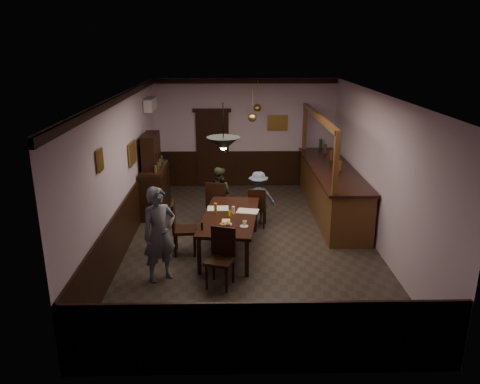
{
  "coord_description": "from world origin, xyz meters",
  "views": [
    {
      "loc": [
        -0.38,
        -8.83,
        3.95
      ],
      "look_at": [
        -0.21,
        -0.19,
        1.15
      ],
      "focal_mm": 35.0,
      "sensor_mm": 36.0,
      "label": 1
    }
  ],
  "objects_px": {
    "soda_can": "(230,214)",
    "person_seated_right": "(258,198)",
    "person_standing": "(159,234)",
    "bar_counter": "(331,189)",
    "person_seated_left": "(218,195)",
    "pendant_brass_far": "(257,108)",
    "coffee_cup": "(245,223)",
    "pendant_iron": "(223,144)",
    "chair_far_left": "(217,202)",
    "pendant_brass_mid": "(252,118)",
    "chair_far_right": "(257,206)",
    "chair_side": "(180,226)",
    "chair_near": "(221,254)",
    "sideboard": "(154,182)",
    "dining_table": "(230,218)"
  },
  "relations": [
    {
      "from": "person_seated_left",
      "to": "bar_counter",
      "type": "height_order",
      "value": "bar_counter"
    },
    {
      "from": "chair_far_left",
      "to": "pendant_brass_far",
      "type": "bearing_deg",
      "value": -105.58
    },
    {
      "from": "chair_far_left",
      "to": "soda_can",
      "type": "bearing_deg",
      "value": 109.34
    },
    {
      "from": "chair_near",
      "to": "pendant_brass_far",
      "type": "relative_size",
      "value": 1.23
    },
    {
      "from": "chair_far_right",
      "to": "person_seated_right",
      "type": "bearing_deg",
      "value": -88.25
    },
    {
      "from": "chair_near",
      "to": "chair_side",
      "type": "relative_size",
      "value": 0.95
    },
    {
      "from": "chair_far_right",
      "to": "chair_side",
      "type": "bearing_deg",
      "value": 49.56
    },
    {
      "from": "person_standing",
      "to": "sideboard",
      "type": "distance_m",
      "value": 3.4
    },
    {
      "from": "chair_far_right",
      "to": "person_standing",
      "type": "distance_m",
      "value": 2.96
    },
    {
      "from": "person_standing",
      "to": "person_seated_right",
      "type": "height_order",
      "value": "person_standing"
    },
    {
      "from": "soda_can",
      "to": "person_seated_left",
      "type": "bearing_deg",
      "value": 98.83
    },
    {
      "from": "bar_counter",
      "to": "person_standing",
      "type": "bearing_deg",
      "value": -138.29
    },
    {
      "from": "pendant_brass_mid",
      "to": "person_seated_right",
      "type": "bearing_deg",
      "value": -79.38
    },
    {
      "from": "chair_far_left",
      "to": "chair_near",
      "type": "relative_size",
      "value": 1.04
    },
    {
      "from": "pendant_iron",
      "to": "pendant_brass_mid",
      "type": "distance_m",
      "value": 2.98
    },
    {
      "from": "soda_can",
      "to": "chair_far_right",
      "type": "bearing_deg",
      "value": 65.6
    },
    {
      "from": "chair_side",
      "to": "sideboard",
      "type": "xyz_separation_m",
      "value": [
        -0.84,
        2.33,
        0.19
      ]
    },
    {
      "from": "soda_can",
      "to": "pendant_brass_far",
      "type": "xyz_separation_m",
      "value": [
        0.71,
        3.79,
        1.49
      ]
    },
    {
      "from": "person_seated_left",
      "to": "pendant_brass_far",
      "type": "distance_m",
      "value": 2.85
    },
    {
      "from": "chair_far_right",
      "to": "person_standing",
      "type": "height_order",
      "value": "person_standing"
    },
    {
      "from": "sideboard",
      "to": "pendant_brass_mid",
      "type": "height_order",
      "value": "pendant_brass_mid"
    },
    {
      "from": "chair_far_right",
      "to": "pendant_brass_far",
      "type": "relative_size",
      "value": 1.12
    },
    {
      "from": "chair_far_right",
      "to": "sideboard",
      "type": "distance_m",
      "value": 2.61
    },
    {
      "from": "chair_near",
      "to": "person_seated_left",
      "type": "distance_m",
      "value": 2.91
    },
    {
      "from": "soda_can",
      "to": "pendant_brass_far",
      "type": "bearing_deg",
      "value": 79.35
    },
    {
      "from": "coffee_cup",
      "to": "pendant_brass_far",
      "type": "bearing_deg",
      "value": 90.91
    },
    {
      "from": "chair_far_right",
      "to": "pendant_iron",
      "type": "bearing_deg",
      "value": 80.25
    },
    {
      "from": "chair_far_left",
      "to": "pendant_brass_mid",
      "type": "height_order",
      "value": "pendant_brass_mid"
    },
    {
      "from": "coffee_cup",
      "to": "soda_can",
      "type": "height_order",
      "value": "soda_can"
    },
    {
      "from": "chair_far_right",
      "to": "coffee_cup",
      "type": "bearing_deg",
      "value": 88.77
    },
    {
      "from": "chair_far_left",
      "to": "chair_near",
      "type": "bearing_deg",
      "value": 100.76
    },
    {
      "from": "coffee_cup",
      "to": "soda_can",
      "type": "relative_size",
      "value": 0.67
    },
    {
      "from": "person_seated_right",
      "to": "pendant_brass_mid",
      "type": "height_order",
      "value": "pendant_brass_mid"
    },
    {
      "from": "bar_counter",
      "to": "soda_can",
      "type": "bearing_deg",
      "value": -137.66
    },
    {
      "from": "chair_far_left",
      "to": "person_seated_right",
      "type": "bearing_deg",
      "value": -161.91
    },
    {
      "from": "pendant_iron",
      "to": "pendant_brass_far",
      "type": "distance_m",
      "value": 4.56
    },
    {
      "from": "chair_far_left",
      "to": "chair_side",
      "type": "relative_size",
      "value": 0.99
    },
    {
      "from": "bar_counter",
      "to": "pendant_brass_far",
      "type": "distance_m",
      "value": 2.88
    },
    {
      "from": "dining_table",
      "to": "pendant_iron",
      "type": "relative_size",
      "value": 2.92
    },
    {
      "from": "chair_far_left",
      "to": "bar_counter",
      "type": "relative_size",
      "value": 0.24
    },
    {
      "from": "chair_far_left",
      "to": "soda_can",
      "type": "height_order",
      "value": "chair_far_left"
    },
    {
      "from": "person_standing",
      "to": "coffee_cup",
      "type": "bearing_deg",
      "value": -12.76
    },
    {
      "from": "chair_side",
      "to": "sideboard",
      "type": "distance_m",
      "value": 2.48
    },
    {
      "from": "soda_can",
      "to": "person_seated_right",
      "type": "bearing_deg",
      "value": 68.27
    },
    {
      "from": "chair_side",
      "to": "chair_far_right",
      "type": "bearing_deg",
      "value": -52.63
    },
    {
      "from": "pendant_iron",
      "to": "chair_far_left",
      "type": "bearing_deg",
      "value": 95.43
    },
    {
      "from": "pendant_iron",
      "to": "pendant_brass_mid",
      "type": "xyz_separation_m",
      "value": [
        0.61,
        2.91,
        -0.02
      ]
    },
    {
      "from": "chair_near",
      "to": "pendant_brass_mid",
      "type": "distance_m",
      "value": 3.91
    },
    {
      "from": "chair_far_right",
      "to": "pendant_brass_mid",
      "type": "xyz_separation_m",
      "value": [
        -0.08,
        0.91,
        1.8
      ]
    },
    {
      "from": "chair_far_left",
      "to": "pendant_brass_far",
      "type": "relative_size",
      "value": 1.28
    }
  ]
}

